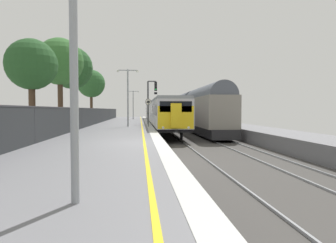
{
  "coord_description": "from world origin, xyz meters",
  "views": [
    {
      "loc": [
        -0.57,
        -14.74,
        1.59
      ],
      "look_at": [
        1.56,
        8.21,
        0.7
      ],
      "focal_mm": 32.71,
      "sensor_mm": 36.0,
      "label": 1
    }
  ],
  "objects": [
    {
      "name": "ground",
      "position": [
        2.64,
        0.0,
        -0.61
      ],
      "size": [
        17.4,
        110.0,
        1.21
      ],
      "color": "slate"
    },
    {
      "name": "commuter_train_at_platform",
      "position": [
        2.1,
        27.29,
        1.27
      ],
      "size": [
        2.83,
        39.7,
        3.81
      ],
      "color": "#B7B7BC",
      "rests_on": "ground"
    },
    {
      "name": "freight_train_adjacent_track",
      "position": [
        6.1,
        22.21,
        1.68
      ],
      "size": [
        2.6,
        27.96,
        4.89
      ],
      "color": "#232326",
      "rests_on": "ground"
    },
    {
      "name": "signal_gantry",
      "position": [
        0.63,
        18.96,
        2.99
      ],
      "size": [
        1.1,
        0.24,
        4.77
      ],
      "color": "#47474C",
      "rests_on": "ground"
    },
    {
      "name": "speed_limit_sign",
      "position": [
        0.25,
        14.1,
        1.68
      ],
      "size": [
        0.59,
        0.08,
        2.63
      ],
      "color": "#59595B",
      "rests_on": "ground"
    },
    {
      "name": "platform_lamp_near",
      "position": [
        -1.66,
        -9.48,
        3.18
      ],
      "size": [
        2.0,
        0.2,
        5.37
      ],
      "color": "#93999E",
      "rests_on": "ground"
    },
    {
      "name": "platform_lamp_mid",
      "position": [
        -1.66,
        14.18,
        3.19
      ],
      "size": [
        2.0,
        0.2,
        5.38
      ],
      "color": "#93999E",
      "rests_on": "ground"
    },
    {
      "name": "platform_lamp_far",
      "position": [
        -1.66,
        37.84,
        2.91
      ],
      "size": [
        2.0,
        0.2,
        4.84
      ],
      "color": "#93999E",
      "rests_on": "ground"
    },
    {
      "name": "platform_back_fence",
      "position": [
        -5.45,
        0.0,
        0.92
      ],
      "size": [
        0.07,
        99.0,
        1.76
      ],
      "color": "#282B2D",
      "rests_on": "ground"
    },
    {
      "name": "background_tree_left",
      "position": [
        -7.51,
        17.81,
        5.79
      ],
      "size": [
        4.36,
        4.36,
        8.13
      ],
      "color": "#473323",
      "rests_on": "ground"
    },
    {
      "name": "background_tree_centre",
      "position": [
        -7.13,
        4.89,
        4.29
      ],
      "size": [
        3.14,
        3.14,
        5.96
      ],
      "color": "#473323",
      "rests_on": "ground"
    },
    {
      "name": "background_tree_right",
      "position": [
        -7.72,
        32.15,
        5.36
      ],
      "size": [
        4.14,
        4.14,
        7.59
      ],
      "color": "#473323",
      "rests_on": "ground"
    },
    {
      "name": "background_tree_back",
      "position": [
        -6.94,
        10.45,
        5.26
      ],
      "size": [
        3.71,
        3.71,
        7.27
      ],
      "color": "#473323",
      "rests_on": "ground"
    }
  ]
}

